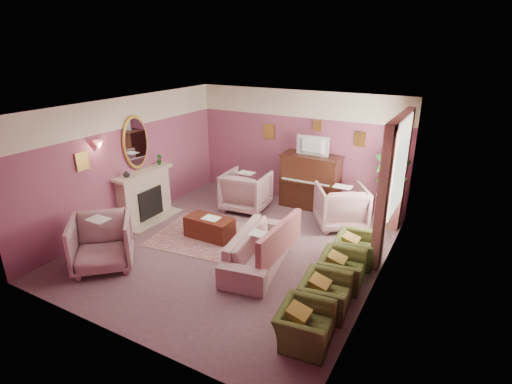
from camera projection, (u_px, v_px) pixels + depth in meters
The scene contains 48 objects.
floor at pixel (236, 247), 8.05m from camera, with size 5.50×6.00×0.01m, color #73525B.
ceiling at pixel (233, 107), 7.06m from camera, with size 5.50×6.00×0.01m, color beige.
wall_back at pixel (298, 147), 10.01m from camera, with size 5.50×0.02×2.80m, color #794166.
wall_front at pixel (111, 249), 5.10m from camera, with size 5.50×0.02×2.80m, color #794166.
wall_left at pixel (129, 162), 8.80m from camera, with size 0.02×6.00×2.80m, color #794166.
wall_right at pixel (383, 209), 6.31m from camera, with size 0.02×6.00×2.80m, color #794166.
picture_rail_band at pixel (299, 104), 9.62m from camera, with size 5.50×0.01×0.65m, color beige.
stripe_panel at pixel (395, 201), 7.49m from camera, with size 0.01×3.00×2.15m, color #9EB390.
fireplace_surround at pixel (145, 196), 9.19m from camera, with size 0.30×1.40×1.10m, color beige.
fireplace_inset at pixel (149, 203), 9.20m from camera, with size 0.18×0.72×0.68m, color black.
fire_ember at pixel (151, 210), 9.24m from camera, with size 0.06×0.54×0.10m, color #FB381C.
mantel_shelf at pixel (143, 172), 8.97m from camera, with size 0.40×1.55×0.07m, color beige.
hearth at pixel (153, 219), 9.29m from camera, with size 0.55×1.50×0.02m, color beige.
mirror_frame at pixel (135, 142), 8.80m from camera, with size 0.04×0.72×1.20m, color gold.
mirror_glass at pixel (136, 142), 8.78m from camera, with size 0.01×0.60×1.06m, color silver.
sconce_shade at pixel (98, 145), 7.84m from camera, with size 0.20×0.20×0.16m, color #FF8573.
piano at pixel (310, 182), 9.78m from camera, with size 1.40×0.60×1.30m, color #3A1B10.
piano_keyshelf at pixel (305, 184), 9.47m from camera, with size 1.30×0.12×0.06m, color #3A1B10.
piano_keys at pixel (305, 182), 9.46m from camera, with size 1.20×0.08×0.02m, color silver.
piano_top at pixel (312, 156), 9.55m from camera, with size 1.45×0.65×0.04m, color #3A1B10.
television at pixel (311, 145), 9.41m from camera, with size 0.80×0.12×0.48m, color black.
print_back_left at pixel (269, 131), 10.22m from camera, with size 0.30×0.03×0.38m, color gold.
print_back_right at pixel (360, 139), 9.14m from camera, with size 0.26×0.03×0.34m, color gold.
print_back_mid at pixel (317, 125), 9.54m from camera, with size 0.22×0.03×0.26m, color gold.
print_left_wall at pixel (82, 161), 7.68m from camera, with size 0.03×0.28×0.36m, color gold.
window_blind at pixel (400, 165), 7.49m from camera, with size 0.03×1.40×1.80m, color silver.
curtain_left at pixel (383, 200), 6.92m from camera, with size 0.16×0.34×2.60m, color #AC595D.
curtain_right at pixel (402, 172), 8.42m from camera, with size 0.16×0.34×2.60m, color #AC595D.
pelmet at pixel (402, 119), 7.23m from camera, with size 0.16×2.20×0.16m, color #AC595D.
mantel_plant at pixel (159, 159), 9.36m from camera, with size 0.16×0.16×0.28m, color #265C22.
mantel_vase at pixel (126, 174), 8.52m from camera, with size 0.16×0.16×0.16m, color beige.
area_rug at pixel (215, 237), 8.42m from camera, with size 2.50×1.80×0.01m, color #9F6A68.
coffee_table at pixel (210, 228), 8.36m from camera, with size 1.00×0.50×0.45m, color #501E11.
table_paper at pixel (211, 218), 8.26m from camera, with size 0.35×0.28×0.01m, color white.
sofa at pixel (260, 243), 7.30m from camera, with size 0.71×2.14×0.86m, color #B2888A.
sofa_throw at pixel (280, 239), 7.06m from camera, with size 0.11×1.62×0.59m, color #AC595D.
floral_armchair_left at pixel (246, 189), 9.67m from camera, with size 1.01×1.01×1.06m, color #B2888A.
floral_armchair_right at pixel (341, 204), 8.77m from camera, with size 1.01×1.01×1.06m, color #B2888A.
floral_armchair_front at pixel (101, 240), 7.18m from camera, with size 1.01×1.01×1.06m, color #B2888A.
olive_chair_a at pixel (305, 320), 5.39m from camera, with size 0.57×0.81×0.70m, color #4E5A26.
olive_chair_b at pixel (326, 289), 6.06m from camera, with size 0.57×0.81×0.70m, color #4E5A26.
olive_chair_c at pixel (342, 265), 6.74m from camera, with size 0.57×0.81×0.70m, color #4E5A26.
olive_chair_d at pixel (356, 244), 7.41m from camera, with size 0.57×0.81×0.70m, color #4E5A26.
side_table at pixel (386, 210), 8.92m from camera, with size 0.52×0.52×0.70m, color silver.
side_plant_big at pixel (389, 188), 8.74m from camera, with size 0.30×0.30×0.34m, color #265C22.
side_plant_small at pixel (394, 192), 8.61m from camera, with size 0.16×0.16×0.28m, color #265C22.
palm_pot at pixel (385, 219), 8.90m from camera, with size 0.34×0.34×0.34m, color #A0724D.
palm_plant at pixel (390, 181), 8.58m from camera, with size 0.76×0.76×1.44m, color #265C22.
Camera 1 is at (3.80, -6.05, 3.88)m, focal length 28.00 mm.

